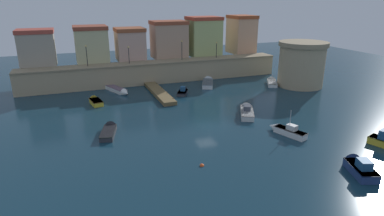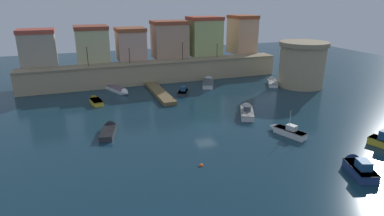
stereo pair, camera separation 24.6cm
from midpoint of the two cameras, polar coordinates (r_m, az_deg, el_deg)
ground_plane at (r=42.52m, az=2.62°, el=-3.05°), size 136.94×136.94×0.00m
quay_wall at (r=64.48m, az=-5.95°, el=6.33°), size 50.37×4.14×4.06m
old_town_backdrop at (r=68.40m, az=-6.10°, el=11.73°), size 47.71×6.23×8.30m
fortress_tower at (r=64.01m, az=18.81°, el=7.30°), size 8.84×8.84×8.23m
pier_dock at (r=56.28m, az=-5.59°, el=2.69°), size 2.11×13.51×0.70m
quay_lamp_0 at (r=61.82m, az=-17.77°, el=9.26°), size 0.32×0.32×3.76m
quay_lamp_1 at (r=62.65m, az=-10.82°, el=9.62°), size 0.32×0.32×3.19m
quay_lamp_2 at (r=65.14m, az=-1.58°, el=10.59°), size 0.32×0.32×3.81m
quay_lamp_3 at (r=67.95m, az=4.53°, el=10.58°), size 0.32×0.32×3.21m
moored_boat_0 at (r=35.29m, az=27.12°, el=-9.07°), size 3.21×5.00×2.06m
moored_boat_1 at (r=65.08m, az=13.94°, el=4.48°), size 4.21×5.93×2.35m
moored_boat_2 at (r=62.66m, az=3.01°, el=4.54°), size 4.52×6.88×1.77m
moored_boat_4 at (r=53.43m, az=-16.41°, el=1.21°), size 2.07×4.37×1.37m
moored_boat_5 at (r=41.53m, az=-14.11°, el=-3.68°), size 2.85×5.62×1.44m
moored_boat_6 at (r=47.27m, az=9.69°, el=-0.44°), size 4.32×6.35×1.84m
moored_boat_7 at (r=58.76m, az=-12.60°, el=3.11°), size 3.90×7.17×1.34m
moored_boat_8 at (r=41.18m, az=16.30°, el=-3.83°), size 2.78×5.21×3.35m
moored_boat_9 at (r=56.77m, az=-1.36°, el=2.97°), size 3.16×4.27×1.70m
mooring_buoy_1 at (r=32.72m, az=1.81°, el=-10.07°), size 0.45×0.45×0.45m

